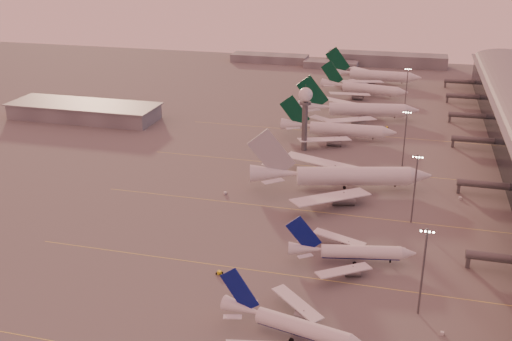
# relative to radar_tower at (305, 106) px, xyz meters

# --- Properties ---
(ground) EXTENTS (700.00, 700.00, 0.00)m
(ground) POSITION_rel_radar_tower_xyz_m (-5.00, -120.00, -20.95)
(ground) COLOR #5E5B5B
(ground) RESTS_ON ground
(taxiway_markings) EXTENTS (180.00, 185.25, 0.02)m
(taxiway_markings) POSITION_rel_radar_tower_xyz_m (25.00, -64.00, -20.94)
(taxiway_markings) COLOR #EFDF54
(taxiway_markings) RESTS_ON ground
(hangar) EXTENTS (82.00, 27.00, 8.50)m
(hangar) POSITION_rel_radar_tower_xyz_m (-125.00, 20.00, -16.63)
(hangar) COLOR slate
(hangar) RESTS_ON ground
(radar_tower) EXTENTS (6.40, 6.40, 31.10)m
(radar_tower) POSITION_rel_radar_tower_xyz_m (0.00, 0.00, 0.00)
(radar_tower) COLOR #54575C
(radar_tower) RESTS_ON ground
(mast_a) EXTENTS (3.60, 0.56, 25.00)m
(mast_a) POSITION_rel_radar_tower_xyz_m (53.00, -120.00, -7.21)
(mast_a) COLOR #54575C
(mast_a) RESTS_ON ground
(mast_b) EXTENTS (3.60, 0.56, 25.00)m
(mast_b) POSITION_rel_radar_tower_xyz_m (50.00, -65.00, -7.21)
(mast_b) COLOR #54575C
(mast_b) RESTS_ON ground
(mast_c) EXTENTS (3.60, 0.56, 25.00)m
(mast_c) POSITION_rel_radar_tower_xyz_m (45.00, -10.00, -7.21)
(mast_c) COLOR #54575C
(mast_c) RESTS_ON ground
(mast_d) EXTENTS (3.60, 0.56, 25.00)m
(mast_d) POSITION_rel_radar_tower_xyz_m (43.00, 80.00, -7.21)
(mast_d) COLOR #54575C
(mast_d) RESTS_ON ground
(distant_horizon) EXTENTS (165.00, 37.50, 9.00)m
(distant_horizon) POSITION_rel_radar_tower_xyz_m (-2.38, 205.14, -17.06)
(distant_horizon) COLOR slate
(distant_horizon) RESTS_ON ground
(narrowbody_near) EXTENTS (39.27, 31.01, 15.54)m
(narrowbody_near) POSITION_rel_radar_tower_xyz_m (23.05, -138.76, -17.80)
(narrowbody_near) COLOR white
(narrowbody_near) RESTS_ON ground
(narrowbody_mid) EXTENTS (39.06, 30.88, 15.41)m
(narrowbody_mid) POSITION_rel_radar_tower_xyz_m (32.98, -98.25, -17.83)
(narrowbody_mid) COLOR white
(narrowbody_mid) RESTS_ON ground
(widebody_white) EXTENTS (70.12, 55.49, 25.17)m
(widebody_white) POSITION_rel_radar_tower_xyz_m (22.67, -42.86, -16.58)
(widebody_white) COLOR white
(widebody_white) RESTS_ON ground
(greentail_a) EXTENTS (57.32, 46.27, 20.81)m
(greentail_a) POSITION_rel_radar_tower_xyz_m (13.07, 20.48, -17.27)
(greentail_a) COLOR white
(greentail_a) RESTS_ON ground
(greentail_b) EXTENTS (65.60, 52.56, 23.98)m
(greentail_b) POSITION_rel_radar_tower_xyz_m (19.19, 56.56, -16.71)
(greentail_b) COLOR white
(greentail_b) RESTS_ON ground
(greentail_c) EXTENTS (55.52, 44.44, 20.35)m
(greentail_c) POSITION_rel_radar_tower_xyz_m (17.30, 109.65, -17.36)
(greentail_c) COLOR white
(greentail_c) RESTS_ON ground
(greentail_d) EXTENTS (64.79, 52.27, 23.52)m
(greentail_d) POSITION_rel_radar_tower_xyz_m (20.06, 145.41, -16.79)
(greentail_d) COLOR white
(greentail_d) RESTS_ON ground
(gsv_catering_a) EXTENTS (4.52, 2.52, 3.53)m
(gsv_catering_a) POSITION_rel_radar_tower_xyz_m (59.11, -128.03, -19.19)
(gsv_catering_a) COLOR silver
(gsv_catering_a) RESTS_ON ground
(gsv_tug_mid) EXTENTS (4.16, 3.15, 1.06)m
(gsv_tug_mid) POSITION_rel_radar_tower_xyz_m (-3.65, -114.93, -20.41)
(gsv_tug_mid) COLOR yellow
(gsv_tug_mid) RESTS_ON ground
(gsv_truck_b) EXTENTS (6.30, 3.39, 2.41)m
(gsv_truck_b) POSITION_rel_radar_tower_xyz_m (48.69, -86.84, -19.72)
(gsv_truck_b) COLOR silver
(gsv_truck_b) RESTS_ON ground
(gsv_truck_c) EXTENTS (4.79, 5.60, 2.21)m
(gsv_truck_c) POSITION_rel_radar_tower_xyz_m (-19.51, -58.29, -19.82)
(gsv_truck_c) COLOR silver
(gsv_truck_c) RESTS_ON ground
(gsv_catering_b) EXTENTS (5.37, 2.83, 4.26)m
(gsv_catering_b) POSITION_rel_radar_tower_xyz_m (67.69, -40.44, -18.82)
(gsv_catering_b) COLOR silver
(gsv_catering_b) RESTS_ON ground
(gsv_tug_far) EXTENTS (3.27, 3.95, 0.97)m
(gsv_tug_far) POSITION_rel_radar_tower_xyz_m (14.96, -15.10, -20.45)
(gsv_tug_far) COLOR silver
(gsv_tug_far) RESTS_ON ground
(gsv_tug_hangar) EXTENTS (3.85, 2.66, 1.02)m
(gsv_tug_hangar) POSITION_rel_radar_tower_xyz_m (35.35, 43.93, -20.42)
(gsv_tug_hangar) COLOR yellow
(gsv_tug_hangar) RESTS_ON ground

